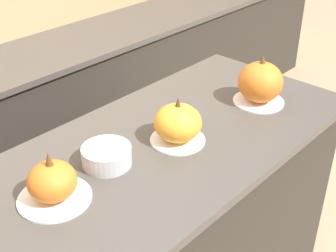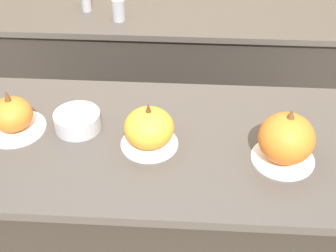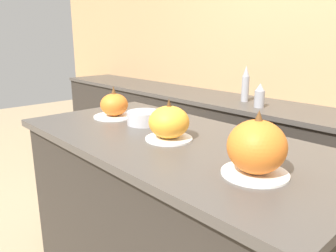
% 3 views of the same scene
% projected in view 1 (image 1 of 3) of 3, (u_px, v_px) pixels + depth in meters
% --- Properties ---
extents(kitchen_island, '(1.62, 0.78, 0.96)m').
position_uv_depth(kitchen_island, '(170.00, 230.00, 2.05)').
color(kitchen_island, '#2D2823').
rests_on(kitchen_island, ground_plane).
extents(back_counter, '(6.00, 0.60, 0.89)m').
position_uv_depth(back_counter, '(13.00, 134.00, 2.80)').
color(back_counter, '#2D2823').
rests_on(back_counter, ground_plane).
extents(pumpkin_cake_left, '(0.24, 0.24, 0.18)m').
position_uv_depth(pumpkin_cake_left, '(52.00, 183.00, 1.46)').
color(pumpkin_cake_left, white).
rests_on(pumpkin_cake_left, kitchen_island).
extents(pumpkin_cake_center, '(0.21, 0.21, 0.19)m').
position_uv_depth(pumpkin_cake_center, '(178.00, 124.00, 1.75)').
color(pumpkin_cake_center, white).
rests_on(pumpkin_cake_center, kitchen_island).
extents(pumpkin_cake_right, '(0.22, 0.22, 0.22)m').
position_uv_depth(pumpkin_cake_right, '(260.00, 83.00, 2.02)').
color(pumpkin_cake_right, white).
rests_on(pumpkin_cake_right, kitchen_island).
extents(mixing_bowl, '(0.18, 0.18, 0.07)m').
position_uv_depth(mixing_bowl, '(107.00, 156.00, 1.64)').
color(mixing_bowl, '#ADADB2').
rests_on(mixing_bowl, kitchen_island).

